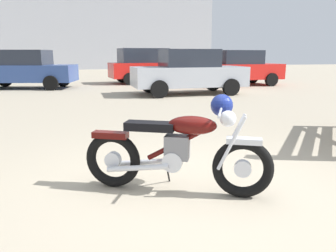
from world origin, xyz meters
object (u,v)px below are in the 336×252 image
at_px(silver_sedan_mid, 146,65).
at_px(blue_hatchback_right, 184,65).
at_px(white_estate_far, 238,68).
at_px(vintage_motorcycle, 181,148).
at_px(dark_sedan_left, 26,69).
at_px(red_hatchback_near, 189,72).

xyz_separation_m(silver_sedan_mid, blue_hatchback_right, (2.95, 3.39, -0.08)).
bearing_deg(white_estate_far, vintage_motorcycle, -120.86).
bearing_deg(dark_sedan_left, blue_hatchback_right, -138.30).
bearing_deg(vintage_motorcycle, dark_sedan_left, 131.35).
height_order(vintage_motorcycle, white_estate_far, white_estate_far).
xyz_separation_m(white_estate_far, dark_sedan_left, (-9.71, 0.60, 0.00)).
relative_size(white_estate_far, silver_sedan_mid, 1.05).
relative_size(vintage_motorcycle, dark_sedan_left, 0.44).
distance_m(white_estate_far, dark_sedan_left, 9.73).
xyz_separation_m(red_hatchback_near, blue_hatchback_right, (2.12, 8.59, 0.00)).
distance_m(dark_sedan_left, blue_hatchback_right, 9.91).
relative_size(vintage_motorcycle, silver_sedan_mid, 0.47).
distance_m(vintage_motorcycle, white_estate_far, 13.13).
height_order(red_hatchback_near, silver_sedan_mid, silver_sedan_mid).
height_order(dark_sedan_left, blue_hatchback_right, same).
relative_size(vintage_motorcycle, white_estate_far, 0.45).
bearing_deg(silver_sedan_mid, blue_hatchback_right, 40.71).
bearing_deg(blue_hatchback_right, vintage_motorcycle, -108.47).
relative_size(silver_sedan_mid, blue_hatchback_right, 0.95).
bearing_deg(red_hatchback_near, silver_sedan_mid, -83.79).
relative_size(red_hatchback_near, blue_hatchback_right, 1.00).
distance_m(vintage_motorcycle, blue_hatchback_right, 17.99).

